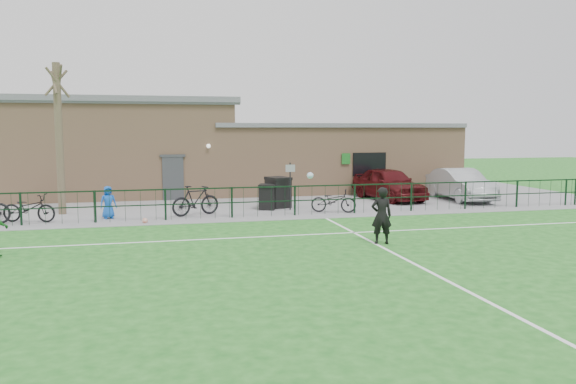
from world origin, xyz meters
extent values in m
plane|color=#1B5C1B|center=(0.00, 0.00, 0.00)|extent=(90.00, 90.00, 0.00)
cube|color=slate|center=(0.00, 13.50, 0.01)|extent=(34.00, 13.00, 0.02)
cube|color=white|center=(0.00, 7.80, 0.00)|extent=(28.00, 0.10, 0.01)
cube|color=white|center=(0.00, 4.00, 0.00)|extent=(28.00, 0.10, 0.01)
cube|color=white|center=(2.00, 0.00, 0.00)|extent=(0.10, 16.00, 0.01)
cube|color=black|center=(0.00, 8.00, 0.60)|extent=(28.00, 0.10, 1.20)
cylinder|color=#4E402F|center=(-8.00, 10.50, 3.00)|extent=(0.30, 0.30, 6.00)
cube|color=black|center=(0.27, 9.83, 0.51)|extent=(0.87, 0.92, 0.99)
cube|color=black|center=(0.83, 10.30, 0.64)|extent=(1.08, 1.15, 1.24)
cylinder|color=black|center=(1.17, 9.46, 1.02)|extent=(0.08, 0.08, 2.00)
imported|color=#460C0F|center=(6.61, 11.70, 0.80)|extent=(2.58, 4.81, 1.56)
imported|color=#A2A5A9|center=(9.91, 10.80, 0.77)|extent=(1.80, 4.62, 1.50)
imported|color=black|center=(-8.87, 8.66, 0.54)|extent=(2.09, 1.25, 1.04)
imported|color=black|center=(-2.82, 8.85, 0.62)|extent=(2.06, 1.23, 1.20)
imported|color=black|center=(2.72, 8.36, 0.50)|extent=(1.94, 1.31, 0.97)
imported|color=blue|center=(-6.11, 8.85, 0.64)|extent=(0.70, 0.56, 1.24)
imported|color=black|center=(2.17, 2.10, 0.86)|extent=(0.68, 0.50, 1.71)
sphere|color=white|center=(0.70, 4.74, 1.86)|extent=(0.22, 0.22, 0.22)
sphere|color=silver|center=(-4.75, 7.49, 0.10)|extent=(0.20, 0.20, 0.20)
cube|color=tan|center=(0.00, 16.50, 1.75)|extent=(24.00, 5.00, 3.50)
cube|color=tan|center=(-6.24, 16.50, 4.10)|extent=(11.52, 5.00, 1.20)
cube|color=#525459|center=(-6.24, 16.50, 4.82)|extent=(12.02, 5.40, 0.28)
cube|color=#525459|center=(5.28, 16.50, 3.60)|extent=(13.44, 5.30, 0.22)
cube|color=#383A3D|center=(-3.50, 13.97, 1.05)|extent=(1.00, 0.08, 2.10)
cube|color=black|center=(6.50, 13.97, 1.60)|extent=(1.80, 0.08, 1.20)
cube|color=#19661E|center=(5.20, 13.92, 1.90)|extent=(0.45, 0.04, 0.55)
camera|label=1|loc=(-4.40, -13.28, 3.42)|focal=35.00mm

